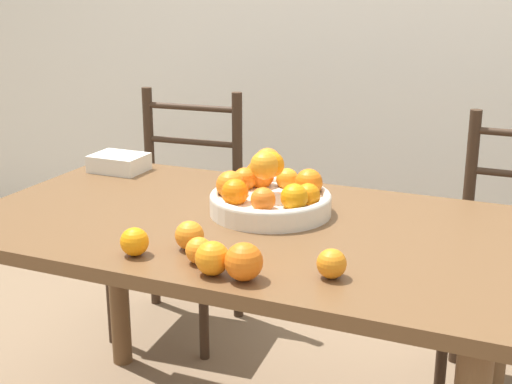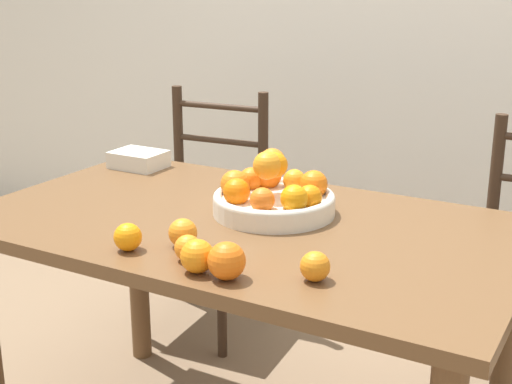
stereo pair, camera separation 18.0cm
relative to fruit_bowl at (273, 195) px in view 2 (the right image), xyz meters
name	(u,v)px [view 2 (the right image)]	position (x,y,z in m)	size (l,w,h in m)	color
dining_table	(244,259)	(-0.04, -0.09, -0.16)	(1.43, 0.83, 0.74)	brown
fruit_bowl	(273,195)	(0.00, 0.00, 0.00)	(0.33, 0.33, 0.18)	silver
orange_loose_0	(315,266)	(0.28, -0.34, -0.02)	(0.06, 0.06, 0.06)	orange
orange_loose_1	(197,256)	(0.04, -0.43, -0.02)	(0.07, 0.07, 0.07)	orange
orange_loose_2	(227,261)	(0.12, -0.43, -0.01)	(0.08, 0.08, 0.08)	orange
orange_loose_3	(183,233)	(-0.07, -0.32, -0.02)	(0.07, 0.07, 0.07)	orange
orange_loose_4	(188,248)	(-0.01, -0.38, -0.02)	(0.06, 0.06, 0.06)	orange
orange_loose_5	(128,237)	(-0.17, -0.40, -0.02)	(0.07, 0.07, 0.07)	orange
chair_left	(204,216)	(-0.62, 0.59, -0.34)	(0.45, 0.43, 0.93)	#382619
book_stack	(139,159)	(-0.61, 0.20, -0.03)	(0.17, 0.13, 0.05)	silver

